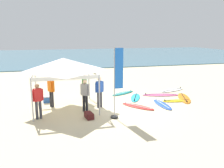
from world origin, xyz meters
TOP-DOWN VIEW (x-y plane):
  - ground_plane at (0.00, 0.00)m, footprint 80.00×80.00m
  - sea at (0.00, 32.88)m, footprint 80.00×36.00m
  - canopy_tent at (-2.53, 0.73)m, footprint 3.26×3.26m
  - surfboard_pink at (3.74, 1.88)m, footprint 2.53×1.22m
  - surfboard_cyan at (1.89, 1.67)m, footprint 1.37×2.08m
  - surfboard_orange at (4.81, 0.77)m, footprint 1.56×2.52m
  - surfboard_white at (5.16, 2.83)m, footprint 2.24×1.25m
  - surfboard_blue at (2.86, -0.09)m, footprint 0.61×2.06m
  - surfboard_red at (1.36, -0.08)m, footprint 1.67×1.95m
  - surfboard_yellow at (4.03, 0.36)m, footprint 1.85×0.70m
  - surfboard_teal at (1.47, 2.94)m, footprint 1.94×1.39m
  - person_orange at (-3.24, 1.21)m, footprint 0.38×0.48m
  - person_green at (-1.33, 1.68)m, footprint 0.32×0.53m
  - person_blue at (-0.70, 0.38)m, footprint 0.51×0.34m
  - person_red at (-3.86, -0.56)m, footprint 0.52×0.33m
  - person_grey at (-1.56, -0.10)m, footprint 0.43×0.40m
  - banner_flag at (-0.23, -1.39)m, footprint 0.60×0.36m
  - gear_bag_near_tent at (-1.54, -1.13)m, footprint 0.42×0.65m
  - cooler_box at (-3.48, 2.13)m, footprint 0.50×0.36m

SIDE VIEW (x-z plane):
  - ground_plane at x=0.00m, z-range 0.00..0.00m
  - surfboard_orange at x=4.81m, z-range -0.06..0.13m
  - surfboard_pink at x=3.74m, z-range -0.06..0.13m
  - surfboard_white at x=5.16m, z-range -0.06..0.13m
  - surfboard_blue at x=2.86m, z-range -0.06..0.13m
  - surfboard_cyan at x=1.89m, z-range -0.06..0.13m
  - surfboard_red at x=1.36m, z-range -0.06..0.13m
  - surfboard_teal at x=1.47m, z-range -0.06..0.13m
  - surfboard_yellow at x=4.03m, z-range -0.06..0.13m
  - sea at x=0.00m, z-range 0.00..0.10m
  - gear_bag_near_tent at x=-1.54m, z-range 0.00..0.28m
  - cooler_box at x=-3.48m, z-range 0.00..0.39m
  - person_orange at x=-3.24m, z-range 0.13..1.84m
  - person_green at x=-1.33m, z-range 0.13..1.84m
  - person_blue at x=-0.70m, z-range 0.13..1.84m
  - person_red at x=-3.86m, z-range 0.13..1.84m
  - person_grey at x=-1.56m, z-range 0.13..1.84m
  - banner_flag at x=-0.23m, z-range -0.13..3.27m
  - canopy_tent at x=-2.53m, z-range 1.01..3.76m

